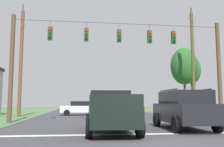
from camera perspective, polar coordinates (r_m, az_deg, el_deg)
The scene contains 15 objects.
ground_plane at distance 9.17m, azimuth 9.95°, elevation -15.13°, with size 120.00×120.00×0.00m, color #3D3D42.
stop_bar_stripe at distance 11.64m, azimuth 6.08°, elevation -13.29°, with size 12.78×0.45×0.01m, color white.
lane_dash_0 at distance 17.51m, azimuth 1.46°, elevation -11.02°, with size 0.15×2.50×0.01m, color white.
lane_dash_1 at distance 24.04m, azimuth -0.97°, elevation -9.78°, with size 0.15×2.50×0.01m, color white.
lane_dash_2 at distance 29.98m, azimuth -2.24°, elevation -9.11°, with size 0.15×2.50×0.01m, color white.
lane_dash_3 at distance 37.54m, azimuth -3.28°, elevation -8.57°, with size 0.15×2.50×0.01m, color white.
lane_dash_4 at distance 42.48m, azimuth -3.75°, elevation -8.32°, with size 0.15×2.50×0.01m, color white.
overhead_signal_span at distance 18.57m, azimuth 1.75°, elevation 2.66°, with size 15.52×0.31×7.53m.
pickup_truck at distance 12.10m, azimuth -0.38°, elevation -8.49°, with size 2.41×5.46×1.95m.
suv_black at distance 13.94m, azimuth 15.66°, elevation -7.60°, with size 2.32×4.85×2.05m.
distant_car_crossing_white at distance 28.29m, azimuth -7.13°, elevation -7.64°, with size 4.37×2.17×1.52m.
utility_pole_mid_right at distance 27.17m, azimuth 17.63°, elevation 2.38°, with size 0.33×1.65×11.19m.
utility_pole_near_left at distance 26.68m, azimuth -19.66°, elevation 2.74°, with size 0.33×1.84×11.21m.
tree_roadside_far_right at distance 31.42m, azimuth 15.79°, elevation 1.55°, with size 3.15×3.15×7.84m.
tree_roadside_left at distance 36.40m, azimuth 17.31°, elevation 0.70°, with size 2.48×2.48×7.74m.
Camera 1 is at (-2.65, -8.67, 1.40)m, focal length 40.96 mm.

